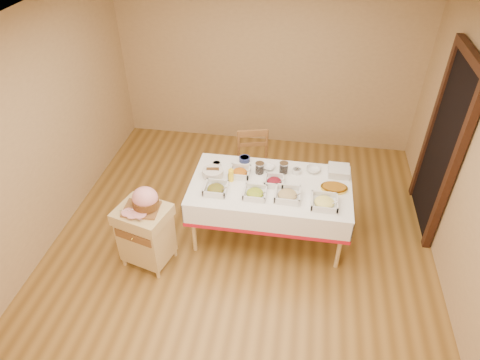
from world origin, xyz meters
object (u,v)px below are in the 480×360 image
mustard_bottle (231,175)px  brass_platter (334,188)px  preserve_jar_right (284,168)px  bread_basket (213,173)px  preserve_jar_left (260,168)px  dining_table (270,195)px  dining_chair (254,166)px  ham_on_board (145,200)px  plate_stack (339,171)px  butcher_cart (146,233)px

mustard_bottle → brass_platter: size_ratio=0.62×
preserve_jar_right → bread_basket: bearing=-166.1°
preserve_jar_left → preserve_jar_right: (0.28, 0.05, -0.00)m
dining_table → dining_chair: size_ratio=1.91×
dining_chair → bread_basket: dining_chair is taller
ham_on_board → dining_chair: bearing=53.8°
dining_table → plate_stack: 0.85m
preserve_jar_left → bread_basket: size_ratio=0.56×
dining_table → brass_platter: size_ratio=6.02×
preserve_jar_left → plate_stack: 0.92m
preserve_jar_right → butcher_cart: bearing=-147.2°
dining_table → dining_chair: bearing=112.2°
ham_on_board → preserve_jar_left: 1.38m
preserve_jar_left → plate_stack: size_ratio=0.56×
brass_platter → dining_table: bearing=-177.4°
preserve_jar_right → brass_platter: (0.59, -0.22, -0.04)m
ham_on_board → mustard_bottle: 1.02m
bread_basket → brass_platter: size_ratio=0.80×
dining_table → dining_chair: (-0.28, 0.70, -0.11)m
ham_on_board → plate_stack: bearing=25.4°
ham_on_board → bread_basket: size_ratio=1.61×
preserve_jar_left → ham_on_board: bearing=-142.9°
mustard_bottle → ham_on_board: bearing=-141.9°
bread_basket → plate_stack: 1.47m
brass_platter → preserve_jar_left: bearing=168.7°
preserve_jar_left → brass_platter: (0.86, -0.17, -0.04)m
preserve_jar_left → preserve_jar_right: 0.28m
dining_chair → preserve_jar_right: (0.41, -0.44, 0.33)m
mustard_bottle → bread_basket: mustard_bottle is taller
ham_on_board → preserve_jar_right: 1.64m
ham_on_board → preserve_jar_right: bearing=32.6°
butcher_cart → mustard_bottle: mustard_bottle is taller
dining_table → brass_platter: brass_platter is taller
bread_basket → ham_on_board: bearing=-130.1°
dining_table → dining_chair: 0.76m
mustard_bottle → bread_basket: size_ratio=0.77×
ham_on_board → preserve_jar_left: (1.10, 0.83, -0.05)m
dining_chair → ham_on_board: ham_on_board is taller
plate_stack → dining_table: bearing=-156.7°
dining_chair → plate_stack: dining_chair is taller
preserve_jar_left → bread_basket: bearing=-164.3°
dining_table → plate_stack: (0.76, 0.33, 0.21)m
dining_chair → plate_stack: 1.15m
dining_table → preserve_jar_right: 0.36m
mustard_bottle → plate_stack: mustard_bottle is taller
butcher_cart → mustard_bottle: size_ratio=4.09×
ham_on_board → mustard_bottle: ham_on_board is taller
preserve_jar_left → dining_table: bearing=-53.2°
preserve_jar_right → bread_basket: (-0.80, -0.20, -0.01)m
mustard_bottle → dining_chair: bearing=76.2°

